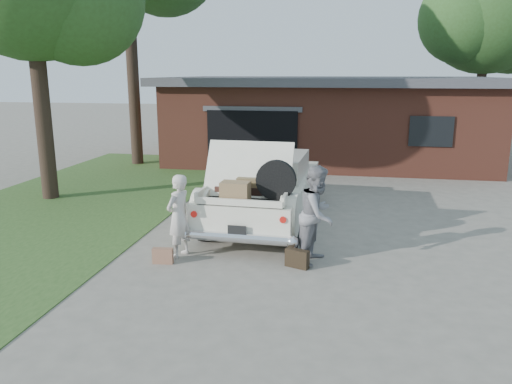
# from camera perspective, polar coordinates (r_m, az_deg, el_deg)

# --- Properties ---
(ground) EXTENTS (90.00, 90.00, 0.00)m
(ground) POSITION_cam_1_polar(r_m,az_deg,el_deg) (10.00, -0.63, -6.94)
(ground) COLOR gray
(ground) RESTS_ON ground
(grass_strip) EXTENTS (6.00, 16.00, 0.02)m
(grass_strip) POSITION_cam_1_polar(r_m,az_deg,el_deg) (14.64, -19.87, -1.07)
(grass_strip) COLOR #2D4C1E
(grass_strip) RESTS_ON ground
(house) EXTENTS (12.80, 7.80, 3.30)m
(house) POSITION_cam_1_polar(r_m,az_deg,el_deg) (20.76, 8.22, 8.36)
(house) COLOR brown
(house) RESTS_ON ground
(tree_right) EXTENTS (6.75, 5.87, 9.26)m
(tree_right) POSITION_cam_1_polar(r_m,az_deg,el_deg) (26.81, 25.17, 17.79)
(tree_right) COLOR #38281E
(tree_right) RESTS_ON ground
(sedan) EXTENTS (2.31, 5.53, 2.11)m
(sedan) POSITION_cam_1_polar(r_m,az_deg,el_deg) (11.93, 1.05, 0.49)
(sedan) COLOR white
(sedan) RESTS_ON ground
(woman_left) EXTENTS (0.57, 0.69, 1.63)m
(woman_left) POSITION_cam_1_polar(r_m,az_deg,el_deg) (9.67, -8.85, -2.74)
(woman_left) COLOR beige
(woman_left) RESTS_ON ground
(woman_right) EXTENTS (0.94, 1.07, 1.84)m
(woman_right) POSITION_cam_1_polar(r_m,az_deg,el_deg) (9.36, 7.05, -2.54)
(woman_right) COLOR gray
(woman_right) RESTS_ON ground
(suitcase_left) EXTENTS (0.39, 0.16, 0.30)m
(suitcase_left) POSITION_cam_1_polar(r_m,az_deg,el_deg) (9.57, -10.60, -7.18)
(suitcase_left) COLOR #9B684F
(suitcase_left) RESTS_ON ground
(suitcase_right) EXTENTS (0.47, 0.30, 0.34)m
(suitcase_right) POSITION_cam_1_polar(r_m,az_deg,el_deg) (9.25, 4.72, -7.58)
(suitcase_right) COLOR black
(suitcase_right) RESTS_ON ground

